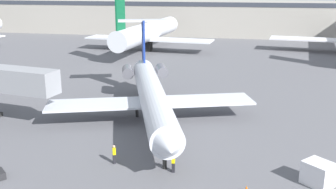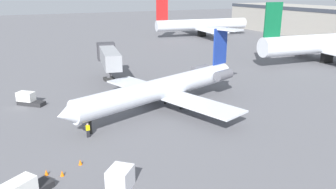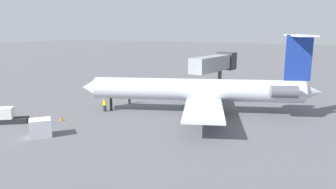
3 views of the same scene
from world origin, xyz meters
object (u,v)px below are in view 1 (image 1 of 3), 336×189
Objects in this scene: regional_jet at (151,92)px; ground_crew_marshaller at (173,162)px; ground_crew_loader at (114,154)px; cargo_container_uld at (318,174)px; parked_airliner_west_mid at (148,32)px; traffic_cone_mid at (246,189)px.

regional_jet is 18.04× the size of ground_crew_marshaller.
ground_crew_loader is 16.68m from cargo_container_uld.
regional_jet is at bearing 111.66° from ground_crew_marshaller.
cargo_container_uld is at bearing -64.00° from parked_airliner_west_mid.
parked_airliner_west_mid reaches higher than ground_crew_loader.
traffic_cone_mid is (10.83, -14.39, -2.94)m from regional_jet.
cargo_container_uld reaches higher than traffic_cone_mid.
traffic_cone_mid is 0.02× the size of parked_airliner_west_mid.
ground_crew_loader reaches higher than traffic_cone_mid.
regional_jet is 10.87× the size of cargo_container_uld.
ground_crew_loader is (-0.44, -11.69, -2.36)m from regional_jet.
cargo_container_uld is at bearing -1.37° from ground_crew_loader.
cargo_container_uld is at bearing 0.92° from ground_crew_marshaller.
ground_crew_loader is 58.67m from parked_airliner_west_mid.
cargo_container_uld reaches higher than ground_crew_marshaller.
regional_jet is 11.93m from ground_crew_loader.
parked_airliner_west_mid reaches higher than cargo_container_uld.
parked_airliner_west_mid is at bearing 106.19° from ground_crew_marshaller.
parked_airliner_west_mid is at bearing 110.77° from traffic_cone_mid.
regional_jet is 18.25m from traffic_cone_mid.
ground_crew_loader is 0.05× the size of parked_airliner_west_mid.
regional_jet is 0.86× the size of parked_airliner_west_mid.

